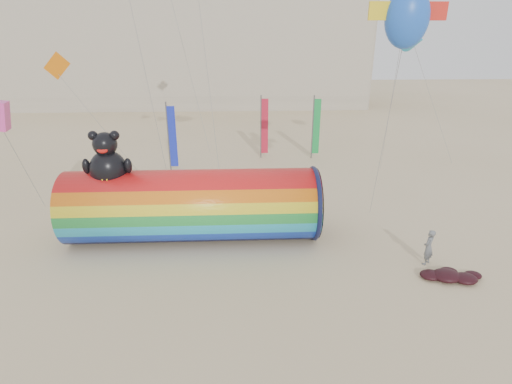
{
  "coord_description": "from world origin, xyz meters",
  "views": [
    {
      "loc": [
        -0.37,
        -16.76,
        9.52
      ],
      "look_at": [
        0.5,
        1.5,
        2.4
      ],
      "focal_mm": 28.0,
      "sensor_mm": 36.0,
      "label": 1
    }
  ],
  "objects_px": {
    "kite_handler": "(429,247)",
    "fabric_bundle": "(451,276)",
    "hotel_building": "(155,31)",
    "windsock_assembly": "(193,204)"
  },
  "relations": [
    {
      "from": "kite_handler",
      "to": "hotel_building",
      "type": "bearing_deg",
      "value": -109.67
    },
    {
      "from": "kite_handler",
      "to": "fabric_bundle",
      "type": "relative_size",
      "value": 0.64
    },
    {
      "from": "kite_handler",
      "to": "fabric_bundle",
      "type": "xyz_separation_m",
      "value": [
        0.48,
        -1.26,
        -0.66
      ]
    },
    {
      "from": "hotel_building",
      "to": "fabric_bundle",
      "type": "height_order",
      "value": "hotel_building"
    },
    {
      "from": "windsock_assembly",
      "to": "hotel_building",
      "type": "bearing_deg",
      "value": 101.89
    },
    {
      "from": "hotel_building",
      "to": "windsock_assembly",
      "type": "xyz_separation_m",
      "value": [
        9.37,
        -44.52,
        -8.44
      ]
    },
    {
      "from": "fabric_bundle",
      "to": "hotel_building",
      "type": "bearing_deg",
      "value": 112.77
    },
    {
      "from": "hotel_building",
      "to": "fabric_bundle",
      "type": "bearing_deg",
      "value": -67.23
    },
    {
      "from": "hotel_building",
      "to": "windsock_assembly",
      "type": "relative_size",
      "value": 4.94
    },
    {
      "from": "kite_handler",
      "to": "windsock_assembly",
      "type": "bearing_deg",
      "value": -58.35
    }
  ]
}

